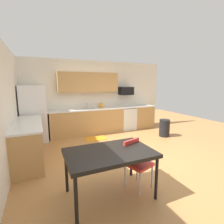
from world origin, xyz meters
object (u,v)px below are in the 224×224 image
(kettle, at_px, (101,106))
(dining_table, at_px, (110,155))
(oven_range, at_px, (127,118))
(chair_near_table, at_px, (136,160))
(refrigerator, at_px, (34,114))
(microwave, at_px, (126,91))
(trash_bin, at_px, (164,128))

(kettle, bearing_deg, dining_table, -108.19)
(oven_range, relative_size, kettle, 4.55)
(chair_near_table, bearing_deg, kettle, 79.64)
(refrigerator, relative_size, microwave, 3.35)
(refrigerator, bearing_deg, dining_table, -71.46)
(trash_bin, bearing_deg, kettle, 142.23)
(trash_bin, bearing_deg, refrigerator, 162.64)
(oven_range, height_order, chair_near_table, oven_range)
(trash_bin, bearing_deg, oven_range, 118.59)
(dining_table, distance_m, trash_bin, 3.72)
(microwave, distance_m, dining_table, 4.35)
(microwave, xyz_separation_m, chair_near_table, (-1.74, -3.56, -1.05))
(refrigerator, height_order, oven_range, refrigerator)
(refrigerator, distance_m, chair_near_table, 3.80)
(chair_near_table, bearing_deg, refrigerator, 116.46)
(dining_table, distance_m, kettle, 3.77)
(refrigerator, bearing_deg, oven_range, 1.34)
(kettle, bearing_deg, refrigerator, -176.80)
(microwave, relative_size, dining_table, 0.39)
(refrigerator, distance_m, oven_range, 3.45)
(refrigerator, bearing_deg, trash_bin, -17.36)
(trash_bin, bearing_deg, chair_near_table, -140.22)
(chair_near_table, xyz_separation_m, kettle, (0.64, 3.51, 0.52))
(refrigerator, height_order, trash_bin, refrigerator)
(chair_near_table, distance_m, trash_bin, 3.25)
(microwave, xyz_separation_m, trash_bin, (0.76, -1.49, -1.26))
(refrigerator, xyz_separation_m, oven_range, (3.42, 0.08, -0.45))
(chair_near_table, distance_m, kettle, 3.61)
(microwave, bearing_deg, oven_range, -90.00)
(chair_near_table, bearing_deg, dining_table, -174.00)
(refrigerator, bearing_deg, chair_near_table, -63.54)
(oven_range, xyz_separation_m, chair_near_table, (-1.74, -3.46, 0.05))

